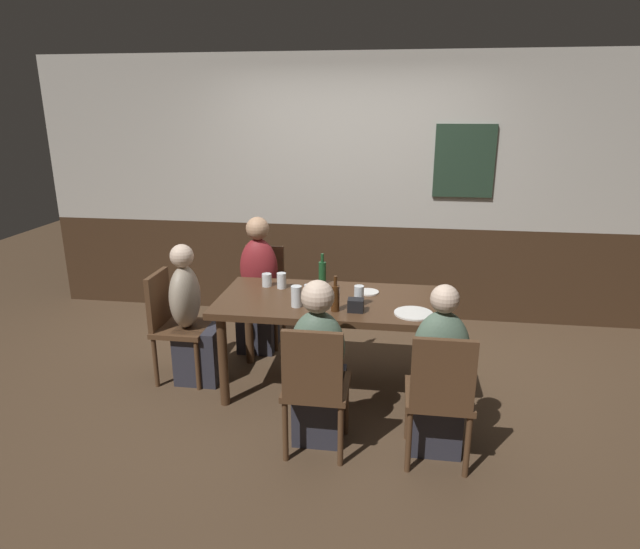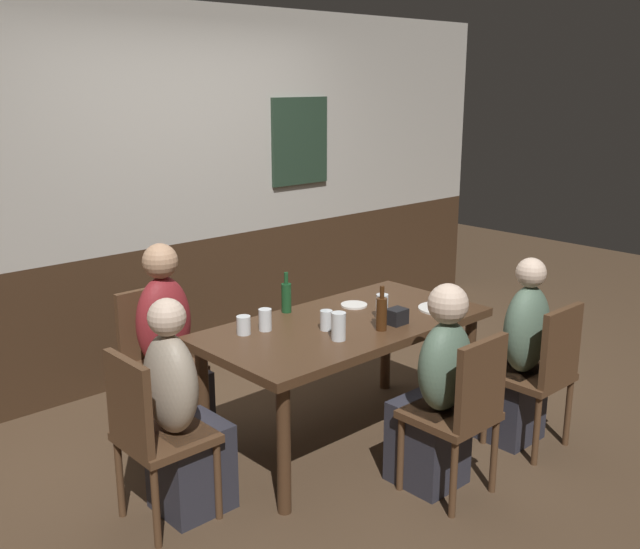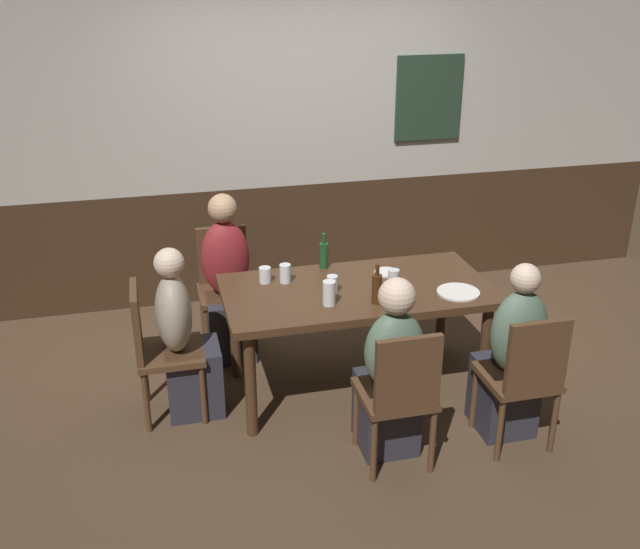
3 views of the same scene
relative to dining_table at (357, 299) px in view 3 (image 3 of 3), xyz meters
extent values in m
plane|color=#4C3826|center=(0.00, 0.00, -0.66)|extent=(12.00, 12.00, 0.00)
cube|color=#3D2819|center=(0.00, 1.65, -0.18)|extent=(6.40, 0.10, 0.95)
cube|color=#B7B2A8|center=(0.00, 1.65, 1.12)|extent=(6.40, 0.10, 1.65)
cube|color=#233828|center=(1.06, 1.58, 0.95)|extent=(0.56, 0.03, 0.68)
cube|color=#472D1C|center=(0.00, 0.00, 0.06)|extent=(1.70, 0.85, 0.05)
cylinder|color=#472D1C|center=(-0.75, -0.35, -0.31)|extent=(0.07, 0.07, 0.69)
cylinder|color=#472D1C|center=(0.75, -0.35, -0.31)|extent=(0.07, 0.07, 0.69)
cylinder|color=#472D1C|center=(-0.75, 0.35, -0.31)|extent=(0.07, 0.07, 0.69)
cylinder|color=#472D1C|center=(0.75, 0.35, -0.31)|extent=(0.07, 0.07, 0.69)
cube|color=#513521|center=(0.00, -0.77, -0.23)|extent=(0.40, 0.40, 0.04)
cube|color=#513521|center=(0.00, -0.95, 0.01)|extent=(0.36, 0.04, 0.43)
cylinder|color=#513521|center=(-0.17, -0.60, -0.45)|extent=(0.04, 0.04, 0.41)
cylinder|color=#513521|center=(0.17, -0.60, -0.45)|extent=(0.04, 0.04, 0.41)
cylinder|color=#513521|center=(-0.17, -0.94, -0.45)|extent=(0.04, 0.04, 0.41)
cylinder|color=#513521|center=(0.17, -0.94, -0.45)|extent=(0.04, 0.04, 0.41)
cube|color=#513521|center=(-1.19, 0.00, -0.23)|extent=(0.40, 0.40, 0.04)
cube|color=#513521|center=(-1.37, 0.00, 0.01)|extent=(0.04, 0.36, 0.43)
cylinder|color=#513521|center=(-1.02, 0.17, -0.45)|extent=(0.04, 0.04, 0.41)
cylinder|color=#513521|center=(-1.02, -0.17, -0.45)|extent=(0.04, 0.04, 0.41)
cylinder|color=#513521|center=(-1.36, 0.17, -0.45)|extent=(0.04, 0.04, 0.41)
cylinder|color=#513521|center=(-1.36, -0.17, -0.45)|extent=(0.04, 0.04, 0.41)
cube|color=#513521|center=(-0.75, 0.77, -0.23)|extent=(0.40, 0.40, 0.04)
cube|color=#513521|center=(-0.75, 0.95, 0.01)|extent=(0.36, 0.04, 0.43)
cylinder|color=#513521|center=(-0.58, 0.60, -0.45)|extent=(0.04, 0.04, 0.41)
cylinder|color=#513521|center=(-0.92, 0.60, -0.45)|extent=(0.04, 0.04, 0.41)
cylinder|color=#513521|center=(-0.58, 0.94, -0.45)|extent=(0.04, 0.04, 0.41)
cylinder|color=#513521|center=(-0.92, 0.94, -0.45)|extent=(0.04, 0.04, 0.41)
cube|color=#513521|center=(0.75, -0.77, -0.23)|extent=(0.40, 0.40, 0.04)
cube|color=#513521|center=(0.75, -0.95, 0.01)|extent=(0.36, 0.04, 0.43)
cylinder|color=#513521|center=(0.58, -0.60, -0.45)|extent=(0.04, 0.04, 0.41)
cylinder|color=#513521|center=(0.92, -0.60, -0.45)|extent=(0.04, 0.04, 0.41)
cylinder|color=#513521|center=(0.58, -0.94, -0.45)|extent=(0.04, 0.04, 0.41)
cylinder|color=#513521|center=(0.92, -0.94, -0.45)|extent=(0.04, 0.04, 0.41)
cube|color=#2D2D38|center=(0.00, -0.64, -0.43)|extent=(0.32, 0.34, 0.45)
ellipsoid|color=#56705B|center=(0.00, -0.73, 0.03)|extent=(0.34, 0.22, 0.47)
sphere|color=beige|center=(0.00, -0.73, 0.36)|extent=(0.20, 0.20, 0.20)
cube|color=#2D2D38|center=(-1.06, 0.00, -0.43)|extent=(0.34, 0.32, 0.45)
ellipsoid|color=tan|center=(-1.15, 0.00, 0.04)|extent=(0.22, 0.34, 0.49)
sphere|color=beige|center=(-1.15, 0.00, 0.37)|extent=(0.18, 0.18, 0.18)
cube|color=#2D2D38|center=(-0.75, 0.64, -0.43)|extent=(0.32, 0.34, 0.45)
ellipsoid|color=maroon|center=(-0.75, 0.73, 0.07)|extent=(0.34, 0.22, 0.55)
sphere|color=tan|center=(-0.75, 0.73, 0.44)|extent=(0.20, 0.20, 0.20)
cube|color=#2D2D38|center=(0.75, -0.64, -0.43)|extent=(0.32, 0.34, 0.45)
ellipsoid|color=#56705B|center=(0.75, -0.73, 0.05)|extent=(0.34, 0.22, 0.51)
sphere|color=beige|center=(0.75, -0.73, 0.38)|extent=(0.17, 0.17, 0.17)
cylinder|color=silver|center=(-0.42, 0.19, 0.14)|extent=(0.07, 0.07, 0.12)
cylinder|color=#B26623|center=(-0.42, 0.19, 0.11)|extent=(0.06, 0.06, 0.06)
cylinder|color=silver|center=(-0.17, -0.03, 0.14)|extent=(0.07, 0.07, 0.11)
cylinder|color=#B26623|center=(-0.17, -0.03, 0.11)|extent=(0.06, 0.06, 0.06)
cylinder|color=silver|center=(-0.55, 0.22, 0.13)|extent=(0.08, 0.08, 0.10)
cylinder|color=#B26623|center=(-0.55, 0.22, 0.11)|extent=(0.07, 0.07, 0.06)
cylinder|color=silver|center=(-0.23, -0.19, 0.16)|extent=(0.08, 0.08, 0.15)
cylinder|color=gold|center=(-0.23, -0.19, 0.13)|extent=(0.07, 0.07, 0.09)
cylinder|color=silver|center=(0.20, -0.10, 0.16)|extent=(0.07, 0.07, 0.15)
cylinder|color=gold|center=(0.20, -0.10, 0.13)|extent=(0.06, 0.06, 0.09)
cylinder|color=#194723|center=(-0.13, 0.36, 0.17)|extent=(0.06, 0.06, 0.17)
cylinder|color=#194723|center=(-0.13, 0.36, 0.29)|extent=(0.03, 0.03, 0.07)
cylinder|color=#42230F|center=(0.05, -0.24, 0.18)|extent=(0.06, 0.06, 0.18)
cylinder|color=#42230F|center=(0.05, -0.24, 0.30)|extent=(0.03, 0.03, 0.07)
cylinder|color=white|center=(0.59, -0.23, 0.09)|extent=(0.27, 0.27, 0.01)
cylinder|color=white|center=(0.26, 0.17, 0.09)|extent=(0.16, 0.16, 0.01)
cube|color=black|center=(0.19, -0.23, 0.13)|extent=(0.11, 0.09, 0.09)
camera|label=1|loc=(0.45, -3.75, 1.45)|focal=30.41mm
camera|label=2|loc=(-2.80, -2.83, 1.43)|focal=41.03mm
camera|label=3|loc=(-1.23, -4.01, 2.01)|focal=40.87mm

